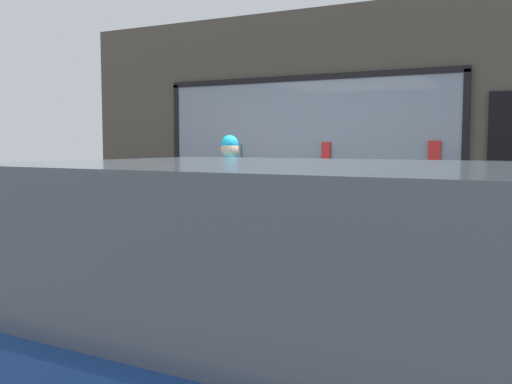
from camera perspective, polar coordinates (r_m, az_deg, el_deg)
ground_plane at (r=6.05m, az=-3.43°, el=-9.36°), size 40.00×40.00×0.00m
shopfront_facade at (r=8.01m, az=5.50°, el=5.97°), size 7.30×0.29×3.32m
display_table_left at (r=7.59m, az=-7.76°, el=-1.01°), size 2.35×0.74×0.90m
display_table_right at (r=6.46m, az=12.02°, el=-1.78°), size 2.35×0.73×0.94m
person_browsing at (r=6.59m, az=-2.62°, el=-0.13°), size 0.29×0.63×1.58m
small_dog at (r=6.32m, az=-0.72°, el=-5.83°), size 0.35×0.54×0.46m
sandwich_board_sign at (r=8.78m, az=-16.78°, el=-1.77°), size 0.58×0.88×0.98m
parked_car at (r=2.21m, az=6.96°, el=-14.82°), size 4.09×1.97×1.41m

